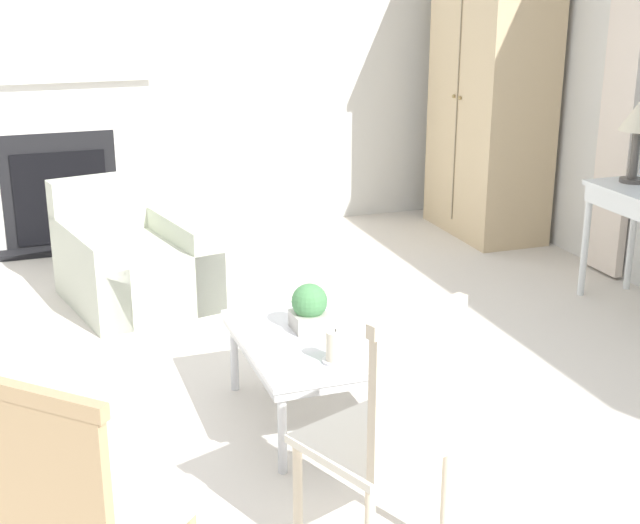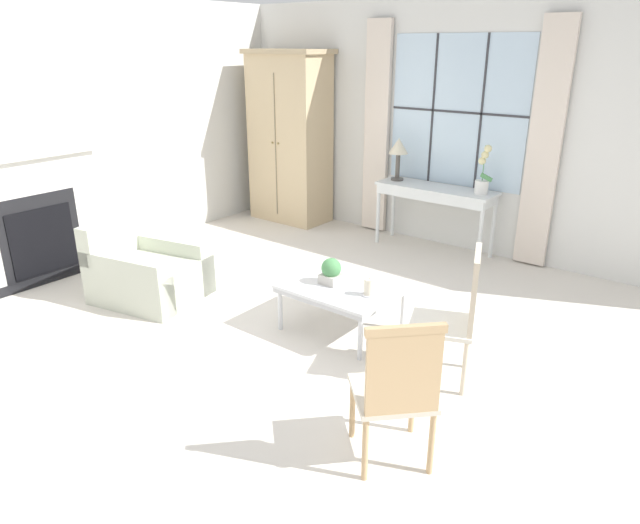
% 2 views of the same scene
% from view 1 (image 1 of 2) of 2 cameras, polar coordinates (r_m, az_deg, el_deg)
% --- Properties ---
extents(ground_plane, '(14.00, 14.00, 0.00)m').
position_cam_1_polar(ground_plane, '(4.45, -6.18, -8.87)').
color(ground_plane, silver).
extents(wall_left, '(0.06, 7.20, 2.80)m').
position_cam_1_polar(wall_left, '(7.07, -7.52, 13.11)').
color(wall_left, silver).
rests_on(wall_left, ground_plane).
extents(fireplace, '(0.34, 1.48, 2.10)m').
position_cam_1_polar(fireplace, '(6.90, -16.53, 6.73)').
color(fireplace, black).
rests_on(fireplace, ground_plane).
extents(armoire, '(1.12, 0.63, 2.24)m').
position_cam_1_polar(armoire, '(7.08, 10.90, 10.71)').
color(armoire, tan).
rests_on(armoire, ground_plane).
extents(table_lamp, '(0.23, 0.23, 0.50)m').
position_cam_1_polar(table_lamp, '(5.79, 19.70, 8.45)').
color(table_lamp, '#4C4742').
rests_on(table_lamp, console_table).
extents(armchair_upholstered, '(1.07, 0.98, 0.75)m').
position_cam_1_polar(armchair_upholstered, '(5.74, -11.79, -0.03)').
color(armchair_upholstered, beige).
rests_on(armchair_upholstered, ground_plane).
extents(side_chair_wooden, '(0.57, 0.57, 1.00)m').
position_cam_1_polar(side_chair_wooden, '(3.09, 4.71, -10.18)').
color(side_chair_wooden, white).
rests_on(side_chair_wooden, ground_plane).
extents(accent_chair_wooden, '(0.62, 0.62, 0.96)m').
position_cam_1_polar(accent_chair_wooden, '(2.77, -15.25, -15.00)').
color(accent_chair_wooden, beige).
rests_on(accent_chair_wooden, ground_plane).
extents(coffee_table, '(0.93, 0.75, 0.42)m').
position_cam_1_polar(coffee_table, '(4.13, 0.19, -5.23)').
color(coffee_table, silver).
rests_on(coffee_table, ground_plane).
extents(potted_plant_small, '(0.17, 0.17, 0.22)m').
position_cam_1_polar(potted_plant_small, '(4.14, -0.68, -2.92)').
color(potted_plant_small, '#BCB7AD').
rests_on(potted_plant_small, coffee_table).
extents(pillar_candle, '(0.12, 0.12, 0.15)m').
position_cam_1_polar(pillar_candle, '(3.81, 1.00, -5.53)').
color(pillar_candle, silver).
rests_on(pillar_candle, coffee_table).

